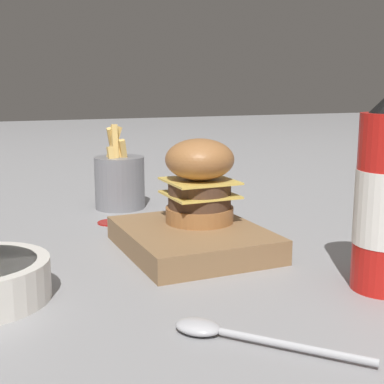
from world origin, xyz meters
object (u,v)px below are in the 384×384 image
Objects in this scene: serving_board at (192,239)px; burger at (200,180)px; fries_basket at (121,181)px; spoon at (224,332)px.

serving_board is 0.08m from burger.
fries_basket is at bearing -172.02° from burger.
fries_basket is at bearing -48.46° from spoon.
spoon is at bearing -6.69° from fries_basket.
serving_board is at bearing -59.10° from spoon.
burger is at bearing 7.98° from fries_basket.
burger is (-0.03, 0.02, 0.08)m from serving_board.
burger reaches higher than serving_board.
serving_board is at bearing -41.63° from burger.
spoon is (0.28, -0.10, -0.09)m from burger.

